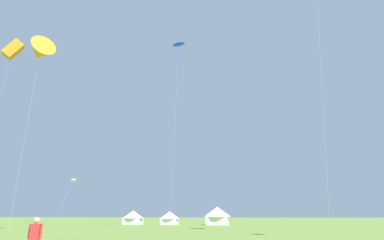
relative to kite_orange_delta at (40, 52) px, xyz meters
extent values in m
cone|color=orange|center=(0.00, 0.00, 0.00)|extent=(4.49, 4.43, 3.65)
cylinder|color=#B2B2B7|center=(0.39, -1.02, -10.56)|extent=(0.81, 2.05, 21.13)
ellipsoid|color=white|center=(-4.03, 18.46, -13.82)|extent=(1.96, 1.89, 0.62)
cylinder|color=#B2B2B7|center=(-4.97, 17.65, -17.47)|extent=(1.89, 1.65, 7.31)
ellipsoid|color=blue|center=(14.04, 16.69, 9.01)|extent=(2.54, 1.59, 0.70)
cylinder|color=#183599|center=(14.04, 16.69, 7.09)|extent=(0.05, 0.05, 2.93)
cylinder|color=#B2B2B7|center=(13.68, 16.07, -6.06)|extent=(0.73, 1.26, 30.13)
cube|color=orange|center=(-7.71, 4.63, 3.41)|extent=(3.06, 2.71, 3.11)
cylinder|color=#B2B2B7|center=(31.94, -2.31, -7.65)|extent=(1.91, 1.82, 26.96)
cube|color=red|center=(16.19, -20.89, -19.93)|extent=(0.41, 0.31, 0.60)
sphere|color=beige|center=(16.19, -20.89, -19.51)|extent=(0.22, 0.22, 0.22)
cylinder|color=red|center=(15.95, -20.89, -19.93)|extent=(0.09, 0.09, 0.55)
cylinder|color=red|center=(16.43, -20.89, -19.93)|extent=(0.09, 0.09, 0.55)
cube|color=white|center=(3.36, 28.22, -20.54)|extent=(3.11, 3.11, 1.17)
cone|color=white|center=(3.36, 28.22, -19.28)|extent=(3.88, 3.88, 1.36)
cube|color=white|center=(10.34, 28.22, -20.58)|extent=(2.89, 2.89, 1.09)
cone|color=white|center=(10.34, 28.22, -19.41)|extent=(3.62, 3.62, 1.27)
cube|color=white|center=(19.14, 28.22, -20.40)|extent=(3.87, 3.87, 1.45)
cone|color=white|center=(19.14, 28.22, -18.83)|extent=(4.84, 4.84, 1.69)
camera|label=1|loc=(24.26, -33.12, -19.28)|focal=30.69mm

